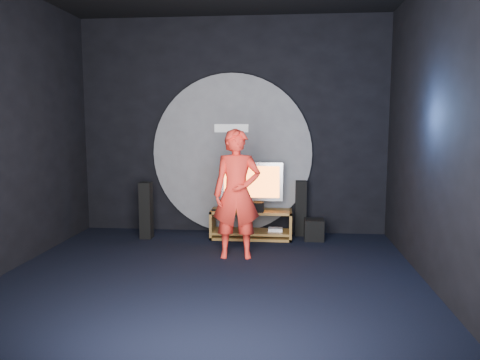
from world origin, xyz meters
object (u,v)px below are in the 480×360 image
at_px(media_console, 252,226).
at_px(subwoofer, 314,230).
at_px(tower_speaker_left, 146,210).
at_px(tv, 252,184).
at_px(tower_speaker_right, 301,208).
at_px(player, 237,194).

relative_size(media_console, subwoofer, 3.89).
bearing_deg(tower_speaker_left, tv, 7.63).
distance_m(media_console, tv, 0.66).
relative_size(tv, subwoofer, 3.00).
height_order(media_console, tv, tv).
xyz_separation_m(tower_speaker_left, tower_speaker_right, (2.42, 0.43, 0.00)).
bearing_deg(tv, tower_speaker_left, -172.37).
relative_size(media_console, tower_speaker_right, 1.43).
bearing_deg(subwoofer, player, -136.96).
xyz_separation_m(media_console, tower_speaker_left, (-1.65, -0.15, 0.25)).
distance_m(media_console, tower_speaker_right, 0.86).
bearing_deg(player, tower_speaker_right, 50.20).
height_order(tower_speaker_left, player, player).
bearing_deg(media_console, tower_speaker_left, -174.70).
xyz_separation_m(media_console, tv, (-0.01, 0.07, 0.66)).
bearing_deg(player, tv, 78.34).
distance_m(media_console, subwoofer, 0.97).
bearing_deg(tower_speaker_left, media_console, 5.30).
bearing_deg(tv, player, -96.04).
bearing_deg(tower_speaker_left, player, -30.44).
bearing_deg(subwoofer, media_console, 178.45).
bearing_deg(media_console, player, -96.83).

